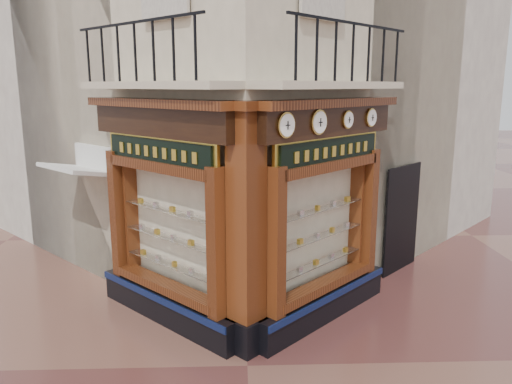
{
  "coord_description": "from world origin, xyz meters",
  "views": [
    {
      "loc": [
        -0.12,
        -6.89,
        4.19
      ],
      "look_at": [
        0.2,
        2.0,
        2.29
      ],
      "focal_mm": 35.0,
      "sensor_mm": 36.0,
      "label": 1
    }
  ],
  "objects_px": {
    "clock_d": "(371,118)",
    "signboard_left": "(158,152)",
    "signboard_right": "(331,151)",
    "corner_pilaster": "(246,234)",
    "awning": "(85,286)",
    "clock_c": "(348,120)",
    "clock_a": "(286,125)",
    "clock_b": "(319,122)"
  },
  "relations": [
    {
      "from": "clock_d",
      "to": "signboard_left",
      "type": "xyz_separation_m",
      "value": [
        -3.78,
        -0.7,
        -0.52
      ]
    },
    {
      "from": "signboard_right",
      "to": "corner_pilaster",
      "type": "bearing_deg",
      "value": 169.75
    },
    {
      "from": "awning",
      "to": "signboard_right",
      "type": "xyz_separation_m",
      "value": [
        4.87,
        -1.69,
        3.1
      ]
    },
    {
      "from": "corner_pilaster",
      "to": "signboard_right",
      "type": "height_order",
      "value": "corner_pilaster"
    },
    {
      "from": "clock_c",
      "to": "clock_d",
      "type": "distance_m",
      "value": 0.78
    },
    {
      "from": "clock_a",
      "to": "clock_c",
      "type": "distance_m",
      "value": 1.66
    },
    {
      "from": "clock_d",
      "to": "clock_c",
      "type": "bearing_deg",
      "value": -180.0
    },
    {
      "from": "clock_a",
      "to": "clock_c",
      "type": "xyz_separation_m",
      "value": [
        1.17,
        1.17,
        -0.0
      ]
    },
    {
      "from": "clock_b",
      "to": "awning",
      "type": "bearing_deg",
      "value": 110.03
    },
    {
      "from": "clock_a",
      "to": "signboard_right",
      "type": "relative_size",
      "value": 0.18
    },
    {
      "from": "clock_a",
      "to": "clock_d",
      "type": "height_order",
      "value": "clock_a"
    },
    {
      "from": "clock_b",
      "to": "corner_pilaster",
      "type": "bearing_deg",
      "value": 160.88
    },
    {
      "from": "corner_pilaster",
      "to": "clock_a",
      "type": "relative_size",
      "value": 10.27
    },
    {
      "from": "clock_a",
      "to": "signboard_left",
      "type": "height_order",
      "value": "clock_a"
    },
    {
      "from": "signboard_right",
      "to": "clock_a",
      "type": "bearing_deg",
      "value": -175.28
    },
    {
      "from": "clock_c",
      "to": "signboard_left",
      "type": "xyz_separation_m",
      "value": [
        -3.23,
        -0.15,
        -0.52
      ]
    },
    {
      "from": "corner_pilaster",
      "to": "clock_d",
      "type": "bearing_deg",
      "value": -8.53
    },
    {
      "from": "clock_b",
      "to": "signboard_left",
      "type": "xyz_separation_m",
      "value": [
        -2.63,
        0.44,
        -0.52
      ]
    },
    {
      "from": "corner_pilaster",
      "to": "clock_b",
      "type": "height_order",
      "value": "corner_pilaster"
    },
    {
      "from": "clock_a",
      "to": "clock_b",
      "type": "relative_size",
      "value": 0.96
    },
    {
      "from": "clock_b",
      "to": "clock_c",
      "type": "relative_size",
      "value": 1.3
    },
    {
      "from": "corner_pilaster",
      "to": "clock_a",
      "type": "height_order",
      "value": "corner_pilaster"
    },
    {
      "from": "corner_pilaster",
      "to": "clock_c",
      "type": "bearing_deg",
      "value": -11.65
    },
    {
      "from": "signboard_left",
      "to": "signboard_right",
      "type": "bearing_deg",
      "value": -135.0
    },
    {
      "from": "corner_pilaster",
      "to": "awning",
      "type": "xyz_separation_m",
      "value": [
        -3.41,
        2.7,
        -1.95
      ]
    },
    {
      "from": "corner_pilaster",
      "to": "clock_d",
      "type": "relative_size",
      "value": 11.74
    },
    {
      "from": "awning",
      "to": "signboard_right",
      "type": "distance_m",
      "value": 6.02
    },
    {
      "from": "corner_pilaster",
      "to": "signboard_left",
      "type": "relative_size",
      "value": 1.87
    },
    {
      "from": "clock_a",
      "to": "signboard_left",
      "type": "distance_m",
      "value": 2.35
    },
    {
      "from": "corner_pilaster",
      "to": "signboard_right",
      "type": "bearing_deg",
      "value": -10.25
    },
    {
      "from": "clock_b",
      "to": "signboard_right",
      "type": "distance_m",
      "value": 0.74
    },
    {
      "from": "corner_pilaster",
      "to": "clock_b",
      "type": "relative_size",
      "value": 9.84
    },
    {
      "from": "awning",
      "to": "signboard_left",
      "type": "xyz_separation_m",
      "value": [
        1.95,
        -1.69,
        3.1
      ]
    },
    {
      "from": "clock_d",
      "to": "awning",
      "type": "xyz_separation_m",
      "value": [
        -5.72,
        0.99,
        -3.62
      ]
    },
    {
      "from": "clock_d",
      "to": "signboard_left",
      "type": "height_order",
      "value": "clock_d"
    },
    {
      "from": "awning",
      "to": "clock_b",
      "type": "bearing_deg",
      "value": -159.97
    },
    {
      "from": "clock_d",
      "to": "signboard_right",
      "type": "height_order",
      "value": "clock_d"
    },
    {
      "from": "clock_a",
      "to": "signboard_left",
      "type": "xyz_separation_m",
      "value": [
        -2.05,
        1.02,
        -0.52
      ]
    },
    {
      "from": "signboard_left",
      "to": "clock_b",
      "type": "bearing_deg",
      "value": -144.59
    },
    {
      "from": "clock_a",
      "to": "signboard_left",
      "type": "relative_size",
      "value": 0.18
    },
    {
      "from": "corner_pilaster",
      "to": "clock_c",
      "type": "xyz_separation_m",
      "value": [
        1.77,
        1.16,
        1.67
      ]
    },
    {
      "from": "awning",
      "to": "signboard_left",
      "type": "height_order",
      "value": "signboard_left"
    }
  ]
}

